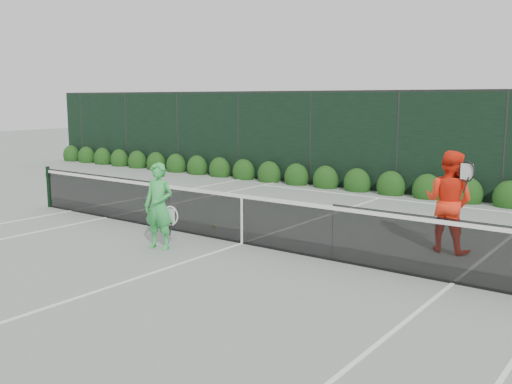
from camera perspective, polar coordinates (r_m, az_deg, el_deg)
The scene contains 8 objects.
ground at distance 11.24m, azimuth -1.40°, elevation -5.18°, with size 80.00×80.00×0.00m, color gray.
tennis_net at distance 11.13m, azimuth -1.51°, elevation -2.51°, with size 12.90×0.10×1.07m.
player_woman at distance 10.88m, azimuth -9.69°, elevation -1.39°, with size 0.68×0.51×1.64m.
player_man at distance 11.08m, azimuth 18.72°, elevation -0.90°, with size 1.00×0.82×1.88m.
court_lines at distance 11.24m, azimuth -1.40°, elevation -5.15°, with size 11.03×23.83×0.01m.
windscreen_fence at distance 8.99m, azimuth -12.11°, elevation 0.79°, with size 32.00×21.07×3.06m.
hedge_row at distance 17.28m, azimuth 13.33°, elevation 0.52°, with size 31.66×0.65×0.94m.
tennis_balls at distance 13.18m, azimuth -7.06°, elevation -2.91°, with size 1.72×0.82×0.07m.
Camera 1 is at (6.69, -8.57, 2.83)m, focal length 40.00 mm.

